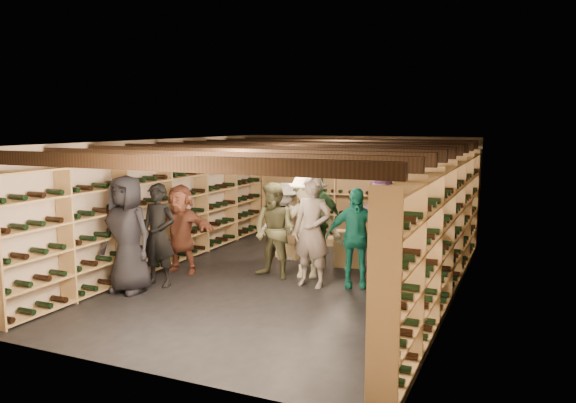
# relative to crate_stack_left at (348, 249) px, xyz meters

# --- Properties ---
(ground) EXTENTS (8.00, 8.00, 0.00)m
(ground) POSITION_rel_crate_stack_left_xyz_m (-0.64, -1.30, -0.34)
(ground) COLOR black
(ground) RESTS_ON ground
(walls) EXTENTS (5.52, 8.02, 2.40)m
(walls) POSITION_rel_crate_stack_left_xyz_m (-0.64, -1.30, 0.86)
(walls) COLOR #C7B29A
(walls) RESTS_ON ground
(ceiling) EXTENTS (5.50, 8.00, 0.01)m
(ceiling) POSITION_rel_crate_stack_left_xyz_m (-0.64, -1.30, 2.06)
(ceiling) COLOR beige
(ceiling) RESTS_ON walls
(ceiling_joists) EXTENTS (5.40, 7.12, 0.18)m
(ceiling_joists) POSITION_rel_crate_stack_left_xyz_m (-0.64, -1.30, 1.92)
(ceiling_joists) COLOR black
(ceiling_joists) RESTS_ON ground
(wine_rack_left) EXTENTS (0.32, 7.50, 2.15)m
(wine_rack_left) POSITION_rel_crate_stack_left_xyz_m (-3.21, -1.30, 0.74)
(wine_rack_left) COLOR #A68950
(wine_rack_left) RESTS_ON ground
(wine_rack_right) EXTENTS (0.32, 7.50, 2.15)m
(wine_rack_right) POSITION_rel_crate_stack_left_xyz_m (1.93, -1.30, 0.74)
(wine_rack_right) COLOR #A68950
(wine_rack_right) RESTS_ON ground
(wine_rack_back) EXTENTS (4.70, 0.30, 2.15)m
(wine_rack_back) POSITION_rel_crate_stack_left_xyz_m (-0.64, 2.53, 0.73)
(wine_rack_back) COLOR #A68950
(wine_rack_back) RESTS_ON ground
(crate_stack_left) EXTENTS (0.55, 0.41, 0.68)m
(crate_stack_left) POSITION_rel_crate_stack_left_xyz_m (0.00, 0.00, 0.00)
(crate_stack_left) COLOR tan
(crate_stack_left) RESTS_ON ground
(crate_stack_right) EXTENTS (0.56, 0.44, 0.51)m
(crate_stack_right) POSITION_rel_crate_stack_left_xyz_m (-1.31, 0.21, -0.08)
(crate_stack_right) COLOR tan
(crate_stack_right) RESTS_ON ground
(crate_loose) EXTENTS (0.57, 0.46, 0.17)m
(crate_loose) POSITION_rel_crate_stack_left_xyz_m (-0.91, 1.64, -0.25)
(crate_loose) COLOR tan
(crate_loose) RESTS_ON ground
(person_0) EXTENTS (0.96, 0.66, 1.89)m
(person_0) POSITION_rel_crate_stack_left_xyz_m (-2.74, -2.98, 0.61)
(person_0) COLOR black
(person_0) RESTS_ON ground
(person_1) EXTENTS (0.65, 0.45, 1.72)m
(person_1) POSITION_rel_crate_stack_left_xyz_m (-2.51, -2.49, 0.52)
(person_1) COLOR black
(person_1) RESTS_ON ground
(person_2) EXTENTS (0.92, 0.78, 1.68)m
(person_2) POSITION_rel_crate_stack_left_xyz_m (-0.93, -1.30, 0.50)
(person_2) COLOR brown
(person_2) RESTS_ON ground
(person_3) EXTENTS (1.35, 0.98, 1.87)m
(person_3) POSITION_rel_crate_stack_left_xyz_m (-0.43, -1.02, 0.60)
(person_3) COLOR beige
(person_3) RESTS_ON ground
(person_4) EXTENTS (1.05, 0.72, 1.66)m
(person_4) POSITION_rel_crate_stack_left_xyz_m (0.49, -1.21, 0.49)
(person_4) COLOR #15725F
(person_4) RESTS_ON ground
(person_5) EXTENTS (1.52, 0.54, 1.61)m
(person_5) POSITION_rel_crate_stack_left_xyz_m (-2.66, -1.64, 0.47)
(person_5) COLOR brown
(person_5) RESTS_ON ground
(person_7) EXTENTS (0.72, 0.51, 1.85)m
(person_7) POSITION_rel_crate_stack_left_xyz_m (-0.16, -1.50, 0.58)
(person_7) COLOR gray
(person_7) RESTS_ON ground
(person_8) EXTENTS (0.74, 0.59, 1.51)m
(person_8) POSITION_rel_crate_stack_left_xyz_m (1.35, -0.42, 0.41)
(person_8) COLOR #451F16
(person_8) RESTS_ON ground
(person_9) EXTENTS (1.11, 0.82, 1.54)m
(person_9) POSITION_rel_crate_stack_left_xyz_m (-1.31, 0.00, 0.43)
(person_9) COLOR #BBB7AB
(person_9) RESTS_ON ground
(person_10) EXTENTS (1.02, 0.43, 1.74)m
(person_10) POSITION_rel_crate_stack_left_xyz_m (-0.65, 0.00, 0.53)
(person_10) COLOR #28552D
(person_10) RESTS_ON ground
(person_11) EXTENTS (1.69, 0.80, 1.75)m
(person_11) POSITION_rel_crate_stack_left_xyz_m (0.61, 0.00, 0.54)
(person_11) COLOR #875288
(person_11) RESTS_ON ground
(person_12) EXTENTS (0.87, 0.73, 1.51)m
(person_12) POSITION_rel_crate_stack_left_xyz_m (1.54, -1.57, 0.42)
(person_12) COLOR #36343A
(person_12) RESTS_ON ground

